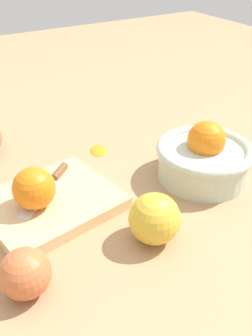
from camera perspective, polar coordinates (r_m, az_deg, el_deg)
The scene contains 8 objects.
ground_plane at distance 0.74m, azimuth -3.08°, elevation -1.21°, with size 2.40×2.40×0.00m, color tan.
bowl at distance 0.73m, azimuth 11.67°, elevation 1.58°, with size 0.18×0.18×0.11m.
cutting_board at distance 0.66m, azimuth -11.23°, elevation -5.21°, with size 0.21×0.18×0.02m, color #DBB77F.
orange_on_board at distance 0.62m, azimuth -13.66°, elevation -3.00°, with size 0.07×0.07×0.07m, color orange.
knife at distance 0.68m, azimuth -11.18°, elevation -2.15°, with size 0.13×0.12×0.01m.
apple_back_right at distance 0.52m, azimuth -14.93°, elevation -15.06°, with size 0.07×0.07×0.07m, color #CC6638.
apple_back_center at distance 0.57m, azimuth 4.32°, elevation -7.60°, with size 0.08×0.08×0.08m, color gold.
citrus_peel at distance 0.82m, azimuth -4.14°, elevation 2.85°, with size 0.05×0.04×0.01m, color orange.
Camera 1 is at (0.28, 0.54, 0.41)m, focal length 40.53 mm.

